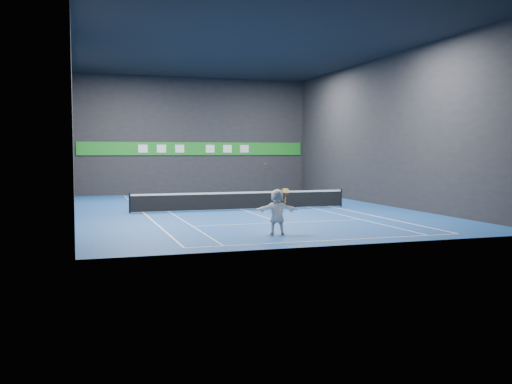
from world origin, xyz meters
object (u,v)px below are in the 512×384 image
object	(u,v)px
player	(277,212)
tennis_ball	(266,164)
tennis_net	(242,200)
tennis_racket	(285,193)

from	to	relation	value
player	tennis_ball	size ratio (longest dim) A/B	26.38
player	tennis_ball	world-z (taller)	tennis_ball
tennis_net	tennis_racket	world-z (taller)	tennis_racket
player	tennis_net	distance (m)	10.02
player	tennis_ball	bearing A→B (deg)	-6.72
player	tennis_net	bearing A→B (deg)	-87.86
tennis_net	tennis_racket	distance (m)	9.98
tennis_net	tennis_racket	size ratio (longest dim) A/B	19.94
tennis_ball	tennis_net	world-z (taller)	tennis_ball
tennis_racket	tennis_ball	bearing A→B (deg)	173.73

